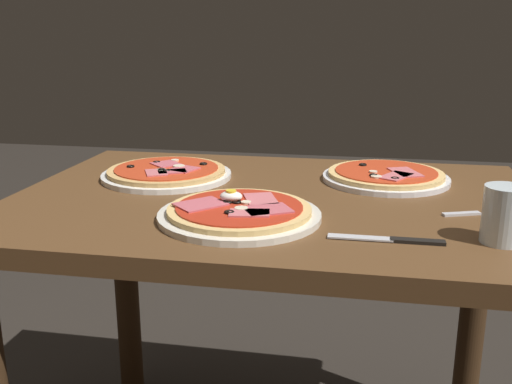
{
  "coord_description": "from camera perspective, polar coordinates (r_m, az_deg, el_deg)",
  "views": [
    {
      "loc": [
        0.18,
        -1.19,
        1.1
      ],
      "look_at": [
        -0.02,
        -0.08,
        0.79
      ],
      "focal_mm": 40.98,
      "sensor_mm": 36.0,
      "label": 1
    }
  ],
  "objects": [
    {
      "name": "knife",
      "position": [
        1.01,
        13.34,
        -4.56
      ],
      "size": [
        0.2,
        0.02,
        0.01
      ],
      "color": "silver",
      "rests_on": "dining_table"
    },
    {
      "name": "pizza_foreground",
      "position": [
        1.1,
        -1.64,
        -2.0
      ],
      "size": [
        0.31,
        0.31,
        0.05
      ],
      "color": "silver",
      "rests_on": "dining_table"
    },
    {
      "name": "fork",
      "position": [
        1.2,
        20.59,
        -1.94
      ],
      "size": [
        0.15,
        0.07,
        0.0
      ],
      "color": "silver",
      "rests_on": "dining_table"
    },
    {
      "name": "pizza_across_right",
      "position": [
        1.42,
        -8.71,
        1.86
      ],
      "size": [
        0.31,
        0.31,
        0.03
      ],
      "color": "white",
      "rests_on": "dining_table"
    },
    {
      "name": "water_glass_near",
      "position": [
        1.05,
        23.04,
        -2.4
      ],
      "size": [
        0.07,
        0.07,
        0.1
      ],
      "color": "silver",
      "rests_on": "dining_table"
    },
    {
      "name": "dining_table",
      "position": [
        1.29,
        1.75,
        -5.89
      ],
      "size": [
        1.12,
        0.78,
        0.76
      ],
      "color": "brown",
      "rests_on": "ground"
    },
    {
      "name": "pizza_across_left",
      "position": [
        1.41,
        12.56,
        1.54
      ],
      "size": [
        0.29,
        0.29,
        0.03
      ],
      "color": "white",
      "rests_on": "dining_table"
    }
  ]
}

